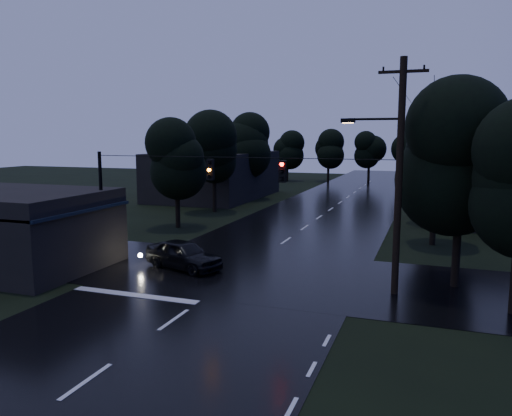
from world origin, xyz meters
The scene contains 17 objects.
ground centered at (0.00, 0.00, 0.00)m, with size 160.00×160.00×0.00m, color black.
main_road centered at (0.00, 30.00, 0.00)m, with size 12.00×120.00×0.02m, color black.
cross_street centered at (0.00, 12.00, 0.00)m, with size 60.00×9.00×0.02m, color black.
building_far_right centered at (14.00, 34.00, 2.20)m, with size 10.00×14.00×4.40m, color black.
building_far_left centered at (-14.00, 40.00, 2.50)m, with size 10.00×16.00×5.00m, color black.
utility_pole_main centered at (7.41, 11.00, 5.26)m, with size 3.50×0.30×10.00m.
utility_pole_far centered at (8.30, 28.00, 3.88)m, with size 2.00×0.30×7.50m.
anchor_pole_left centered at (-7.50, 11.00, 3.00)m, with size 0.18×0.18×6.00m, color black.
span_signals centered at (0.56, 10.99, 5.24)m, with size 15.00×0.37×1.12m.
tree_corner_near centered at (10.00, 13.00, 5.99)m, with size 4.48×4.48×9.44m.
tree_left_a centered at (-9.00, 22.00, 5.24)m, with size 3.92×3.92×8.26m.
tree_left_b centered at (-9.60, 30.00, 5.62)m, with size 4.20×4.20×8.85m.
tree_left_c centered at (-10.20, 40.00, 5.99)m, with size 4.48×4.48×9.44m.
tree_right_a centered at (9.00, 22.00, 5.62)m, with size 4.20×4.20×8.85m.
tree_right_b centered at (9.60, 30.00, 5.99)m, with size 4.48×4.48×9.44m.
tree_right_c centered at (10.20, 40.00, 6.37)m, with size 4.76×4.76×10.03m.
car centered at (-3.07, 11.64, 0.75)m, with size 1.77×4.41×1.50m, color black.
Camera 1 is at (8.83, -10.72, 6.79)m, focal length 35.00 mm.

